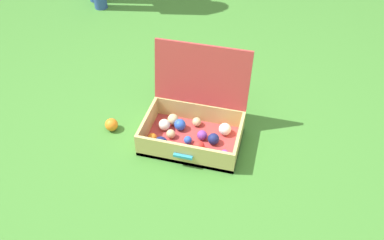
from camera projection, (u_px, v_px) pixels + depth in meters
ground_plane at (183, 147)px, 2.36m from camera, size 16.00×16.00×0.00m
open_suitcase at (193, 122)px, 2.35m from camera, size 0.58×0.48×0.53m
stray_ball_on_grass at (111, 125)px, 2.45m from camera, size 0.08×0.08×0.08m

